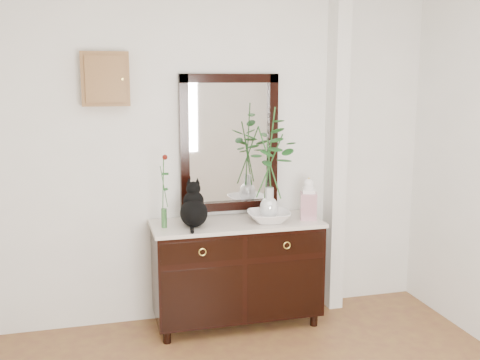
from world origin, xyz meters
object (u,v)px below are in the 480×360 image
object	(u,v)px
sideboard	(237,268)
lotus_bowl	(269,217)
ginger_jar	(308,198)
cat	(194,204)

from	to	relation	value
sideboard	lotus_bowl	distance (m)	0.49
sideboard	lotus_bowl	size ratio (longest dim) A/B	3.94
sideboard	lotus_bowl	xyz separation A→B (m)	(0.24, -0.07, 0.42)
lotus_bowl	ginger_jar	distance (m)	0.35
sideboard	cat	world-z (taller)	cat
lotus_bowl	sideboard	bearing A→B (deg)	164.92
lotus_bowl	ginger_jar	size ratio (longest dim) A/B	1.00
sideboard	ginger_jar	distance (m)	0.79
ginger_jar	lotus_bowl	bearing A→B (deg)	179.99
sideboard	ginger_jar	world-z (taller)	ginger_jar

